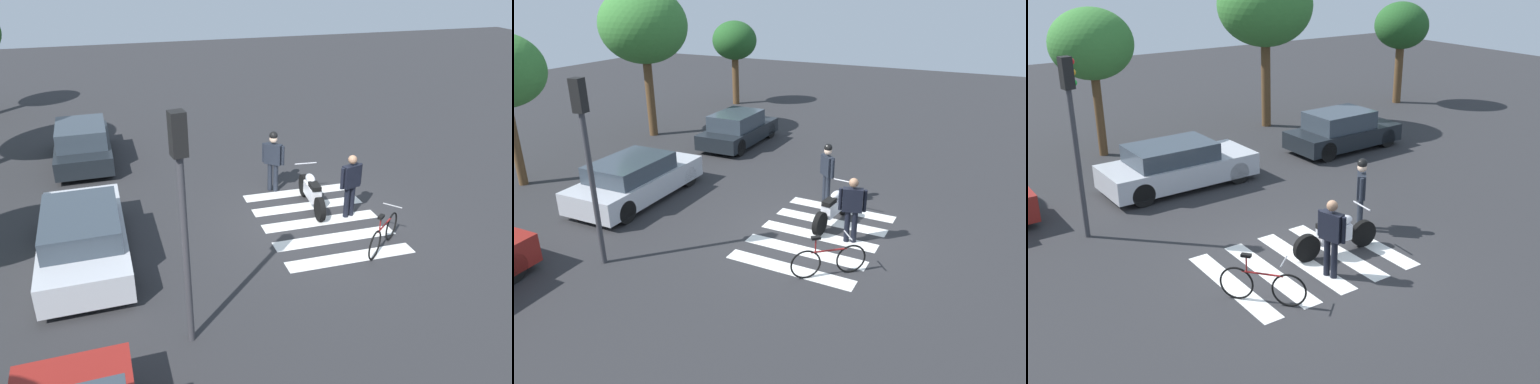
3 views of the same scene
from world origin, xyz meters
TOP-DOWN VIEW (x-y plane):
  - ground_plane at (0.00, 0.00)m, footprint 60.00×60.00m
  - police_motorcycle at (0.82, -0.07)m, footprint 2.15×0.62m
  - leaning_bicycle at (-1.64, -0.87)m, footprint 1.16×1.36m
  - officer_on_foot at (2.14, 0.61)m, footprint 0.48×0.54m
  - officer_by_motorcycle at (0.08, -0.82)m, footprint 0.33×0.66m
  - crosswalk_stripes at (0.00, 0.00)m, footprint 4.05×3.10m
  - car_silver_sedan at (-0.26, 5.79)m, footprint 4.44×1.94m
  - car_black_suv at (5.98, 5.90)m, footprint 4.02×1.83m
  - traffic_light_pole at (-3.47, 3.96)m, footprint 0.35×0.28m

SIDE VIEW (x-z plane):
  - ground_plane at x=0.00m, z-range 0.00..0.00m
  - crosswalk_stripes at x=0.00m, z-range 0.00..0.01m
  - leaning_bicycle at x=-1.64m, z-range -0.12..0.89m
  - police_motorcycle at x=0.82m, z-range -0.06..0.97m
  - car_silver_sedan at x=-0.26m, z-range -0.02..1.29m
  - car_black_suv at x=5.98m, z-range -0.03..1.31m
  - officer_by_motorcycle at x=0.08m, z-range 0.13..1.84m
  - officer_on_foot at x=2.14m, z-range 0.15..1.96m
  - traffic_light_pole at x=-3.47m, z-range 0.73..4.98m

